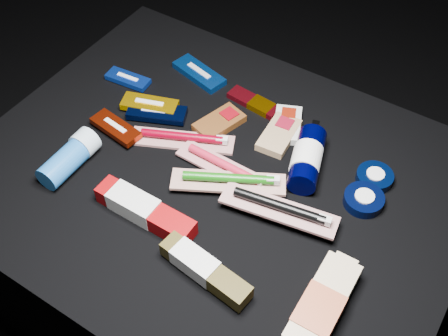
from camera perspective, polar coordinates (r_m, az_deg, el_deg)
The scene contains 22 objects.
ground at distance 1.46m, azimuth -0.72°, elevation -10.71°, with size 3.00×3.00×0.00m, color black.
cloth_table at distance 1.29m, azimuth -0.80°, elevation -6.33°, with size 0.98×0.78×0.40m, color black.
luna_bar_0 at distance 1.34m, azimuth -2.54°, elevation 9.58°, with size 0.14×0.08×0.02m.
luna_bar_1 at distance 1.34m, azimuth -9.73°, elevation 8.90°, with size 0.11×0.05×0.01m.
luna_bar_2 at distance 1.25m, azimuth -6.84°, elevation 5.58°, with size 0.14×0.10×0.02m.
luna_bar_3 at distance 1.26m, azimuth -7.56°, elevation 6.40°, with size 0.13×0.08×0.02m.
luna_bar_4 at distance 1.22m, azimuth -10.94°, elevation 4.04°, with size 0.12×0.06×0.02m.
clif_bar_0 at distance 1.22m, azimuth -0.32°, elevation 4.72°, with size 0.09×0.12×0.02m.
clif_bar_1 at distance 1.23m, azimuth 6.47°, elevation 4.56°, with size 0.09×0.12×0.02m.
clif_bar_2 at distance 1.20m, azimuth 5.70°, elevation 3.51°, with size 0.07×0.12×0.02m.
power_bar at distance 1.27m, azimuth 3.29°, elevation 6.54°, with size 0.13×0.05×0.02m.
lotion_bottle at distance 1.13m, azimuth 8.44°, elevation 0.93°, with size 0.10×0.19×0.06m.
cream_tin_upper at distance 1.15m, azimuth 15.05°, elevation -0.92°, with size 0.07×0.07×0.02m.
cream_tin_lower at distance 1.11m, azimuth 14.00°, elevation -3.14°, with size 0.08×0.08×0.02m.
bodywash_bottle at distance 0.97m, azimuth 9.90°, elevation -13.67°, with size 0.07×0.19×0.04m.
deodorant_stick at distance 1.17m, azimuth -15.38°, elevation 1.01°, with size 0.06×0.14×0.06m.
toothbrush_pack_0 at distance 1.19m, azimuth -4.12°, elevation 2.98°, with size 0.22×0.14×0.02m.
toothbrush_pack_1 at distance 1.13m, azimuth 0.08°, elevation 0.12°, with size 0.21×0.05×0.02m.
toothbrush_pack_2 at distance 1.09m, azimuth 0.60°, elevation -1.25°, with size 0.22×0.15×0.03m.
toothbrush_pack_3 at distance 1.05m, azimuth 5.77°, elevation -4.11°, with size 0.23×0.09×0.03m.
toothpaste_carton_red at distance 1.07m, azimuth -8.40°, elevation -4.13°, with size 0.21×0.05×0.04m.
toothpaste_carton_green at distance 0.98m, azimuth -2.27°, elevation -10.06°, with size 0.18×0.06×0.04m.
Camera 1 is at (0.41, -0.60, 1.27)m, focal length 45.00 mm.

